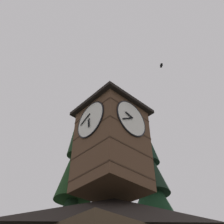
% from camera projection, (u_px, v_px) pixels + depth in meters
% --- Properties ---
extents(clock_tower, '(4.59, 4.59, 9.33)m').
position_uv_depth(clock_tower, '(112.00, 139.00, 17.98)').
color(clock_tower, brown).
rests_on(clock_tower, building_main).
extents(flying_bird_high, '(0.47, 0.49, 0.16)m').
position_uv_depth(flying_bird_high, '(161.00, 65.00, 23.67)').
color(flying_bird_high, black).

